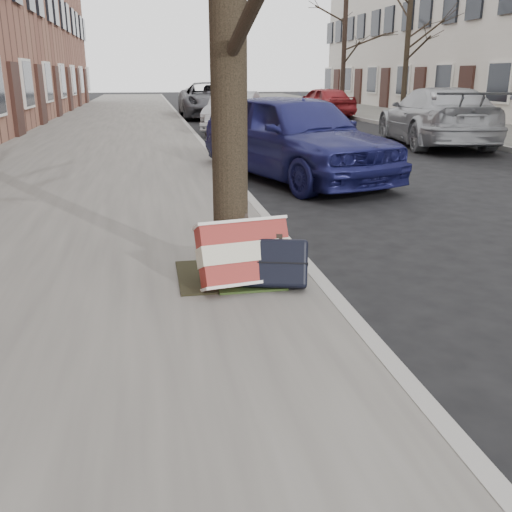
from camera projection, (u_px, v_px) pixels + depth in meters
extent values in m
cube|color=slate|center=(112.00, 133.00, 17.53)|extent=(5.00, 70.00, 0.12)
cube|color=slate|center=(456.00, 127.00, 19.54)|extent=(4.00, 70.00, 0.12)
cube|color=black|center=(228.00, 275.00, 4.88)|extent=(0.85, 0.85, 0.02)
cube|color=maroon|center=(244.00, 254.00, 4.54)|extent=(0.78, 0.51, 0.56)
cube|color=black|center=(274.00, 263.00, 4.54)|extent=(0.60, 0.45, 0.42)
imported|color=navy|center=(295.00, 136.00, 9.80)|extent=(3.08, 4.74, 1.50)
imported|color=#9EA1A6|center=(234.00, 112.00, 17.97)|extent=(2.47, 4.07, 1.27)
imported|color=#3E3F44|center=(210.00, 100.00, 24.02)|extent=(2.46, 5.30, 1.47)
imported|color=#999BA0|center=(436.00, 117.00, 14.68)|extent=(2.84, 5.31, 1.47)
imported|color=maroon|center=(323.00, 102.00, 24.55)|extent=(2.13, 3.99, 1.29)
cylinder|color=black|center=(407.00, 44.00, 21.45)|extent=(0.20, 0.20, 5.48)
cylinder|color=black|center=(344.00, 55.00, 28.31)|extent=(0.23, 0.23, 5.19)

